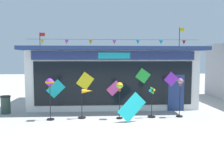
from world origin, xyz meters
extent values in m
plane|color=#ADAAA5|center=(0.00, 0.00, 0.00)|extent=(80.00, 80.00, 0.00)
cube|color=silver|center=(-0.03, 6.62, 1.66)|extent=(9.53, 5.85, 3.32)
cube|color=navy|center=(-0.03, 6.15, 3.42)|extent=(9.93, 6.79, 0.20)
cube|color=navy|center=(-0.03, 3.66, 3.04)|extent=(8.77, 0.08, 0.46)
cube|color=#19B7BC|center=(-0.03, 3.63, 3.04)|extent=(1.72, 0.04, 0.32)
cube|color=black|center=(-0.03, 3.67, 1.54)|extent=(8.58, 0.06, 2.38)
cube|color=navy|center=(3.40, 3.66, 1.00)|extent=(0.90, 0.07, 2.00)
cube|color=#19B7BC|center=(-3.16, 3.61, 1.28)|extent=(1.04, 0.03, 1.03)
cube|color=yellow|center=(-1.59, 3.61, 1.68)|extent=(0.98, 0.03, 1.01)
cube|color=#EA4CA3|center=(-0.03, 3.61, 1.28)|extent=(0.87, 0.03, 0.86)
cube|color=green|center=(1.53, 3.61, 1.95)|extent=(0.86, 0.03, 0.85)
cube|color=purple|center=(3.10, 3.61, 1.77)|extent=(0.82, 0.03, 0.83)
cylinder|color=black|center=(-0.03, 3.52, 3.89)|extent=(9.15, 0.01, 0.01)
cone|color=yellow|center=(-3.79, 3.52, 3.75)|extent=(0.20, 0.20, 0.22)
cone|color=#EA4CA3|center=(-2.53, 3.52, 3.75)|extent=(0.20, 0.20, 0.22)
cone|color=orange|center=(-1.28, 3.52, 3.75)|extent=(0.20, 0.20, 0.22)
cone|color=#EA4CA3|center=(-0.03, 3.52, 3.75)|extent=(0.20, 0.20, 0.22)
cone|color=#19B7BC|center=(1.22, 3.52, 3.75)|extent=(0.20, 0.20, 0.22)
cone|color=#19B7BC|center=(2.48, 3.52, 3.75)|extent=(0.20, 0.20, 0.22)
cone|color=red|center=(3.73, 3.52, 3.75)|extent=(0.20, 0.20, 0.22)
cylinder|color=black|center=(-4.54, 6.62, 4.03)|extent=(0.04, 0.04, 1.01)
cube|color=red|center=(-4.38, 6.62, 4.41)|extent=(0.32, 0.02, 0.22)
cylinder|color=black|center=(4.49, 6.62, 4.21)|extent=(0.04, 0.04, 1.39)
cube|color=yellow|center=(4.65, 6.62, 4.79)|extent=(0.32, 0.02, 0.22)
cylinder|color=black|center=(-3.16, 1.86, 0.03)|extent=(0.36, 0.36, 0.06)
cylinder|color=black|center=(-3.16, 1.86, 0.81)|extent=(0.03, 0.03, 1.61)
sphere|color=purple|center=(-3.16, 1.86, 1.79)|extent=(0.35, 0.35, 0.35)
cube|color=orange|center=(-3.16, 1.86, 1.79)|extent=(0.36, 0.36, 0.08)
cube|color=brown|center=(-3.16, 1.86, 1.55)|extent=(0.10, 0.10, 0.10)
cylinder|color=black|center=(-1.71, 2.10, 0.03)|extent=(0.36, 0.36, 0.06)
cylinder|color=black|center=(-1.71, 2.10, 0.67)|extent=(0.03, 0.03, 1.33)
cone|color=orange|center=(-1.44, 2.10, 1.33)|extent=(0.57, 0.36, 0.21)
cylinder|color=purple|center=(-1.71, 2.10, 1.33)|extent=(0.03, 0.16, 0.16)
cylinder|color=black|center=(0.10, 1.91, 0.03)|extent=(0.30, 0.30, 0.06)
cylinder|color=black|center=(0.10, 1.91, 0.72)|extent=(0.03, 0.03, 1.44)
sphere|color=orange|center=(0.10, 1.91, 1.60)|extent=(0.31, 0.31, 0.31)
cube|color=green|center=(0.10, 1.91, 1.60)|extent=(0.32, 0.32, 0.07)
cube|color=brown|center=(0.10, 1.91, 1.38)|extent=(0.10, 0.10, 0.10)
cylinder|color=black|center=(1.70, 2.09, 0.03)|extent=(0.38, 0.38, 0.06)
cylinder|color=black|center=(1.70, 2.09, 0.67)|extent=(0.03, 0.03, 1.34)
cylinder|color=black|center=(1.70, 2.05, 1.34)|extent=(0.06, 0.04, 0.06)
cone|color=orange|center=(1.80, 2.05, 1.34)|extent=(0.15, 0.16, 0.15)
cone|color=green|center=(1.70, 2.05, 1.44)|extent=(0.16, 0.15, 0.15)
cone|color=#19B7BC|center=(1.60, 2.05, 1.34)|extent=(0.15, 0.16, 0.15)
cone|color=green|center=(1.70, 2.05, 1.23)|extent=(0.16, 0.15, 0.15)
cylinder|color=black|center=(3.10, 2.10, 0.03)|extent=(0.32, 0.32, 0.06)
cylinder|color=black|center=(3.10, 2.10, 0.82)|extent=(0.03, 0.03, 1.64)
sphere|color=#EA4CA3|center=(3.10, 2.10, 1.78)|extent=(0.28, 0.28, 0.28)
cube|color=green|center=(3.10, 2.10, 1.78)|extent=(0.29, 0.29, 0.06)
cube|color=brown|center=(3.10, 2.10, 1.58)|extent=(0.10, 0.10, 0.10)
cylinder|color=#2D4238|center=(-5.76, 3.48, 0.43)|extent=(0.48, 0.48, 0.86)
cylinder|color=black|center=(-5.76, 3.48, 0.90)|extent=(0.52, 0.52, 0.08)
cube|color=#19B7BC|center=(0.60, 1.24, 0.68)|extent=(1.36, 0.35, 1.36)
camera|label=1|loc=(-1.06, -10.30, 2.85)|focal=41.63mm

